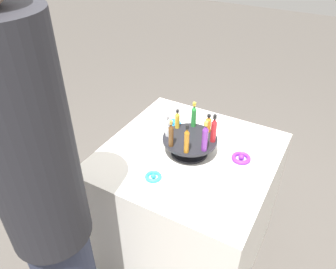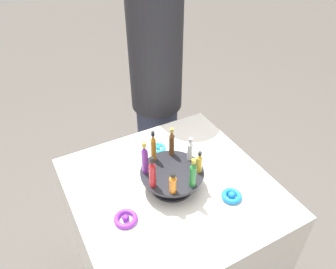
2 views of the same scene
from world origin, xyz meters
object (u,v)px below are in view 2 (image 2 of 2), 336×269
at_px(ribbon_bow_blue, 232,196).
at_px(bottle_orange, 173,183).
at_px(bottle_clear, 190,150).
at_px(person_figure, 156,82).
at_px(bottle_gold, 199,163).
at_px(bottle_red, 152,173).
at_px(bottle_green, 193,174).
at_px(ribbon_bow_teal, 158,148).
at_px(bottle_brown, 172,143).
at_px(display_stand, 172,177).
at_px(ribbon_bow_purple, 126,219).
at_px(bottle_amber, 153,147).
at_px(bottle_purple, 145,159).

bearing_deg(ribbon_bow_blue, bottle_orange, 161.73).
distance_m(bottle_clear, person_figure, 0.64).
height_order(bottle_gold, ribbon_bow_blue, bottle_gold).
bearing_deg(bottle_red, bottle_green, -27.78).
bearing_deg(ribbon_bow_teal, bottle_gold, -82.77).
relative_size(bottle_orange, bottle_brown, 0.69).
bearing_deg(bottle_orange, display_stand, 62.22).
bearing_deg(person_figure, bottle_gold, 8.53).
height_order(display_stand, ribbon_bow_purple, display_stand).
height_order(display_stand, bottle_red, bottle_red).
distance_m(bottle_red, bottle_clear, 0.22).
height_order(bottle_red, bottle_orange, bottle_red).
bearing_deg(person_figure, bottle_green, 4.91).
height_order(bottle_brown, ribbon_bow_blue, bottle_brown).
bearing_deg(ribbon_bow_purple, bottle_orange, -7.42).
relative_size(bottle_orange, ribbon_bow_purple, 1.03).
relative_size(bottle_amber, ribbon_bow_purple, 1.58).
bearing_deg(bottle_purple, person_figure, 59.59).
bearing_deg(bottle_clear, bottle_brown, 129.72).
bearing_deg(bottle_red, bottle_clear, 17.22).
bearing_deg(bottle_amber, bottle_orange, -95.28).
bearing_deg(bottle_clear, bottle_red, -162.78).
bearing_deg(bottle_green, ribbon_bow_blue, -24.76).
xyz_separation_m(bottle_red, bottle_brown, (0.15, 0.13, -0.00)).
relative_size(bottle_orange, bottle_amber, 0.65).
xyz_separation_m(bottle_gold, bottle_amber, (-0.13, 0.15, 0.02)).
bearing_deg(bottle_purple, bottle_red, -95.28).
relative_size(bottle_purple, bottle_green, 1.14).
bearing_deg(bottle_green, bottle_purple, 129.72).
bearing_deg(bottle_green, bottle_amber, 107.22).
relative_size(display_stand, bottle_brown, 1.92).
bearing_deg(ribbon_bow_teal, display_stand, -103.51).
relative_size(display_stand, ribbon_bow_blue, 3.14).
distance_m(bottle_orange, person_figure, 0.81).
height_order(display_stand, bottle_green, bottle_green).
relative_size(bottle_red, bottle_gold, 1.40).
distance_m(bottle_gold, ribbon_bow_purple, 0.36).
xyz_separation_m(ribbon_bow_blue, ribbon_bow_purple, (-0.42, 0.10, -0.00)).
xyz_separation_m(bottle_gold, person_figure, (0.16, 0.71, -0.02)).
distance_m(bottle_brown, ribbon_bow_teal, 0.20).
distance_m(bottle_purple, person_figure, 0.70).
xyz_separation_m(bottle_purple, bottle_red, (-0.01, -0.08, -0.00)).
bearing_deg(ribbon_bow_blue, bottle_gold, 125.14).
bearing_deg(person_figure, ribbon_bow_teal, -4.40).
xyz_separation_m(bottle_purple, bottle_orange, (0.05, -0.15, -0.03)).
relative_size(display_stand, ribbon_bow_teal, 3.51).
distance_m(bottle_green, ribbon_bow_purple, 0.31).
bearing_deg(ribbon_bow_purple, person_figure, 55.50).
relative_size(bottle_green, person_figure, 0.08).
bearing_deg(bottle_gold, bottle_red, 174.72).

